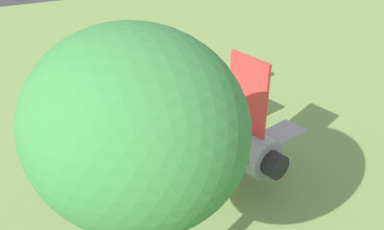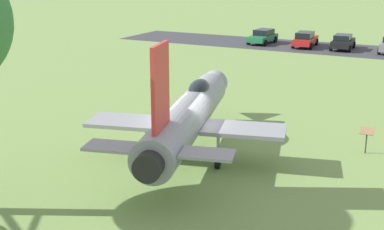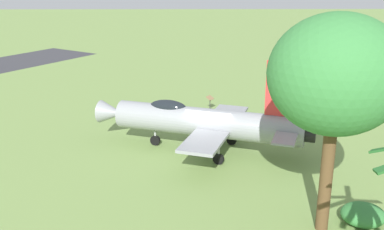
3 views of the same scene
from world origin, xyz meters
The scene contains 4 objects.
ground_plane centered at (0.00, 0.00, 0.00)m, with size 200.00×200.00×0.00m, color #75934C.
display_jet centered at (0.33, -0.12, 1.81)m, with size 12.32×8.42×5.48m.
shade_tree centered at (-4.21, 8.16, 6.27)m, with size 4.98×4.60×8.54m.
info_plaque centered at (-0.55, -7.79, 0.85)m, with size 0.66×0.72×1.14m.
Camera 1 is at (-9.22, 14.11, 11.04)m, focal length 39.89 mm.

